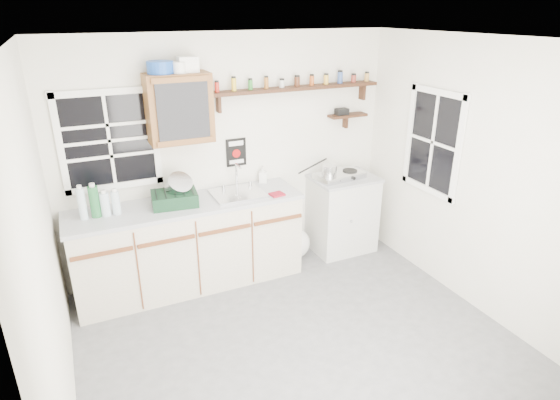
{
  "coord_description": "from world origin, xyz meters",
  "views": [
    {
      "loc": [
        -1.53,
        -2.95,
        2.7
      ],
      "look_at": [
        0.08,
        0.55,
        1.11
      ],
      "focal_mm": 30.0,
      "sensor_mm": 36.0,
      "label": 1
    }
  ],
  "objects_px": {
    "spice_shelf": "(298,87)",
    "dish_rack": "(176,195)",
    "main_cabinet": "(190,244)",
    "hotplate": "(339,175)",
    "upper_cabinet": "(179,108)",
    "right_cabinet": "(342,213)"
  },
  "relations": [
    {
      "from": "upper_cabinet",
      "to": "main_cabinet",
      "type": "bearing_deg",
      "value": -103.68
    },
    {
      "from": "upper_cabinet",
      "to": "hotplate",
      "type": "height_order",
      "value": "upper_cabinet"
    },
    {
      "from": "right_cabinet",
      "to": "main_cabinet",
      "type": "bearing_deg",
      "value": -179.21
    },
    {
      "from": "spice_shelf",
      "to": "hotplate",
      "type": "xyz_separation_m",
      "value": [
        0.44,
        -0.21,
        -0.98
      ]
    },
    {
      "from": "main_cabinet",
      "to": "hotplate",
      "type": "relative_size",
      "value": 4.0
    },
    {
      "from": "main_cabinet",
      "to": "hotplate",
      "type": "xyz_separation_m",
      "value": [
        1.76,
        0.01,
        0.49
      ]
    },
    {
      "from": "right_cabinet",
      "to": "spice_shelf",
      "type": "distance_m",
      "value": 1.57
    },
    {
      "from": "hotplate",
      "to": "upper_cabinet",
      "type": "bearing_deg",
      "value": 169.39
    },
    {
      "from": "spice_shelf",
      "to": "dish_rack",
      "type": "bearing_deg",
      "value": -171.44
    },
    {
      "from": "spice_shelf",
      "to": "upper_cabinet",
      "type": "bearing_deg",
      "value": -176.91
    },
    {
      "from": "right_cabinet",
      "to": "upper_cabinet",
      "type": "relative_size",
      "value": 1.4
    },
    {
      "from": "main_cabinet",
      "to": "spice_shelf",
      "type": "relative_size",
      "value": 1.21
    },
    {
      "from": "main_cabinet",
      "to": "spice_shelf",
      "type": "height_order",
      "value": "spice_shelf"
    },
    {
      "from": "right_cabinet",
      "to": "dish_rack",
      "type": "relative_size",
      "value": 1.96
    },
    {
      "from": "upper_cabinet",
      "to": "spice_shelf",
      "type": "relative_size",
      "value": 0.34
    },
    {
      "from": "main_cabinet",
      "to": "upper_cabinet",
      "type": "distance_m",
      "value": 1.37
    },
    {
      "from": "main_cabinet",
      "to": "hotplate",
      "type": "bearing_deg",
      "value": 0.18
    },
    {
      "from": "main_cabinet",
      "to": "dish_rack",
      "type": "height_order",
      "value": "dish_rack"
    },
    {
      "from": "main_cabinet",
      "to": "right_cabinet",
      "type": "xyz_separation_m",
      "value": [
        1.83,
        0.03,
        -0.01
      ]
    },
    {
      "from": "spice_shelf",
      "to": "dish_rack",
      "type": "xyz_separation_m",
      "value": [
        -1.42,
        -0.21,
        -0.9
      ]
    },
    {
      "from": "upper_cabinet",
      "to": "spice_shelf",
      "type": "xyz_separation_m",
      "value": [
        1.28,
        0.07,
        0.1
      ]
    },
    {
      "from": "spice_shelf",
      "to": "dish_rack",
      "type": "distance_m",
      "value": 1.69
    }
  ]
}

